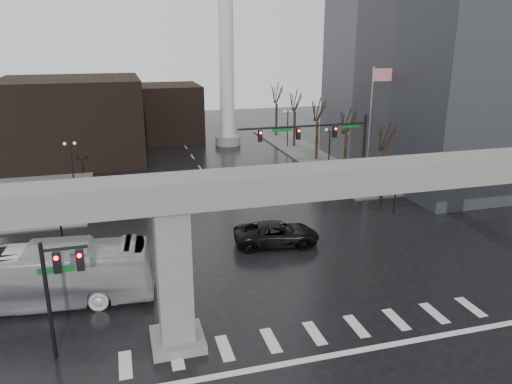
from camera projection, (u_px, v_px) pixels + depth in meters
ground at (308, 323)px, 26.94m from camera, size 160.00×160.00×0.00m
sidewalk_ne at (390, 151)px, 66.70m from camera, size 28.00×36.00×0.15m
elevated_guideway at (335, 200)px, 25.19m from camera, size 48.00×2.60×8.70m
building_far_left at (73, 120)px, 60.32m from camera, size 16.00×14.00×10.00m
building_far_mid at (165, 113)px, 72.92m from camera, size 10.00×10.00×8.00m
smokestack at (226, 47)px, 66.68m from camera, size 3.60×3.60×30.00m
signal_mast_arm at (326, 140)px, 44.77m from camera, size 12.12×0.43×8.00m
signal_left_pole at (58, 280)px, 22.98m from camera, size 2.30×0.30×6.00m
flagpole_assembly at (373, 113)px, 48.83m from camera, size 2.06×0.12×12.00m
lamp_right_0 at (397, 176)px, 42.25m from camera, size 1.22×0.32×5.11m
lamp_right_1 at (330, 143)px, 55.09m from camera, size 1.22×0.32×5.11m
lamp_right_2 at (288, 122)px, 67.93m from camera, size 1.22×0.32×5.11m
lamp_left_0 at (58, 204)px, 35.22m from camera, size 1.22×0.32×5.11m
lamp_left_1 at (71, 159)px, 48.07m from camera, size 1.22×0.32×5.11m
lamp_left_2 at (79, 132)px, 60.91m from camera, size 1.22×0.32×5.11m
tree_right_0 at (383, 171)px, 46.41m from camera, size 1.09×1.58×7.50m
tree_right_1 at (346, 152)px, 53.73m from camera, size 1.09×1.61×7.67m
tree_right_2 at (317, 137)px, 61.05m from camera, size 1.10×1.63×7.85m
tree_right_3 at (295, 126)px, 68.37m from camera, size 1.11×1.66×8.02m
tree_right_4 at (277, 116)px, 75.69m from camera, size 1.12×1.69×8.19m
pickup_truck at (277, 234)px, 36.74m from camera, size 6.60×3.69×1.74m
city_bus at (38, 276)px, 28.34m from camera, size 13.10×4.28×3.58m
far_car at (183, 189)px, 48.29m from camera, size 2.09×3.96×1.28m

